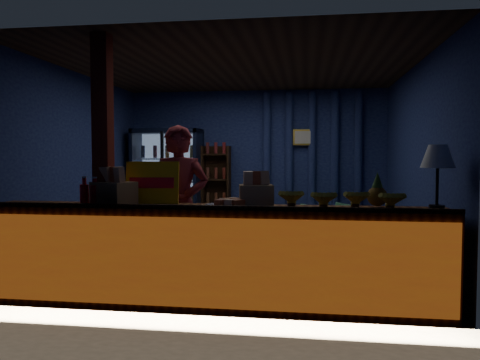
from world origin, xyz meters
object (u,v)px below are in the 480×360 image
object	(u,v)px
pastry_tray	(231,204)
table_lamp	(438,159)
shopkeeper	(179,207)
green_chair	(330,224)

from	to	relation	value
pastry_tray	table_lamp	xyz separation A→B (m)	(1.84, 0.03, 0.42)
shopkeeper	pastry_tray	xyz separation A→B (m)	(0.66, -0.59, 0.10)
shopkeeper	table_lamp	size ratio (longest dim) A/B	3.05
shopkeeper	green_chair	world-z (taller)	shopkeeper
shopkeeper	pastry_tray	world-z (taller)	shopkeeper
shopkeeper	pastry_tray	distance (m)	0.89
pastry_tray	table_lamp	world-z (taller)	table_lamp
green_chair	shopkeeper	bearing A→B (deg)	29.22
shopkeeper	table_lamp	distance (m)	2.61
shopkeeper	green_chair	xyz separation A→B (m)	(1.73, 2.70, -0.55)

